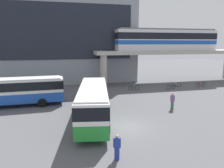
% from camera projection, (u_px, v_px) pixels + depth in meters
% --- Properties ---
extents(ground_plane, '(120.00, 120.00, 0.00)m').
position_uv_depth(ground_plane, '(103.00, 98.00, 27.89)').
color(ground_plane, '#515156').
extents(station_building, '(30.42, 11.32, 16.39)m').
position_uv_depth(station_building, '(52.00, 37.00, 40.08)').
color(station_building, gray).
rests_on(station_building, ground_plane).
extents(elevated_platform, '(29.55, 5.69, 5.83)m').
position_uv_depth(elevated_platform, '(173.00, 55.00, 39.30)').
color(elevated_platform, '#ADA89E').
rests_on(elevated_platform, ground_plane).
extents(train, '(18.81, 2.96, 3.84)m').
position_uv_depth(train, '(166.00, 39.00, 38.40)').
color(train, silver).
rests_on(train, elevated_platform).
extents(bus_main, '(4.37, 11.31, 3.22)m').
position_uv_depth(bus_main, '(93.00, 100.00, 19.66)').
color(bus_main, '#268C33').
rests_on(bus_main, ground_plane).
extents(bus_secondary, '(11.12, 3.04, 3.22)m').
position_uv_depth(bus_secondary, '(13.00, 89.00, 24.10)').
color(bus_secondary, '#1E4CB2').
rests_on(bus_secondary, ground_plane).
extents(bicycle_green, '(1.79, 0.18, 1.04)m').
position_uv_depth(bicycle_green, '(134.00, 88.00, 32.75)').
color(bicycle_green, black).
rests_on(bicycle_green, ground_plane).
extents(bicycle_blue, '(1.78, 0.28, 1.04)m').
position_uv_depth(bicycle_blue, '(171.00, 87.00, 33.40)').
color(bicycle_blue, black).
rests_on(bicycle_blue, ground_plane).
extents(bicycle_silver, '(1.79, 0.11, 1.04)m').
position_uv_depth(bicycle_silver, '(176.00, 85.00, 34.99)').
color(bicycle_silver, black).
rests_on(bicycle_silver, ground_plane).
extents(bicycle_red, '(1.79, 0.22, 1.04)m').
position_uv_depth(bicycle_red, '(201.00, 85.00, 35.23)').
color(bicycle_red, black).
rests_on(bicycle_red, ground_plane).
extents(pedestrian_walking_across, '(0.43, 0.32, 1.65)m').
position_uv_depth(pedestrian_walking_across, '(117.00, 148.00, 13.11)').
color(pedestrian_walking_across, navy).
rests_on(pedestrian_walking_across, ground_plane).
extents(pedestrian_at_kerb, '(0.43, 0.48, 1.84)m').
position_uv_depth(pedestrian_at_kerb, '(172.00, 101.00, 23.20)').
color(pedestrian_at_kerb, '#33663F').
rests_on(pedestrian_at_kerb, ground_plane).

